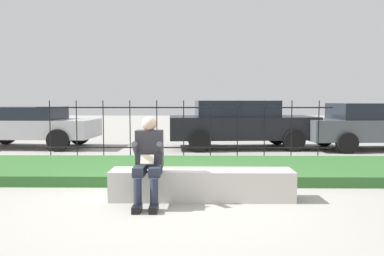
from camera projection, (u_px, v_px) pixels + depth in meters
ground_plane at (175, 199)px, 5.56m from camera, size 60.00×60.00×0.00m
stone_bench at (202, 186)px, 5.54m from camera, size 2.69×0.50×0.44m
person_seated_reader at (149, 157)px, 5.23m from camera, size 0.42×0.73×1.24m
grass_berm at (180, 169)px, 7.46m from camera, size 9.32×2.42×0.19m
iron_fence at (184, 128)px, 9.25m from camera, size 7.32×0.03×1.46m
car_parked_left at (29, 125)px, 11.56m from camera, size 4.08×2.03×1.26m
car_parked_center at (240, 123)px, 11.44m from camera, size 4.49×2.17×1.45m
car_parked_right at (380, 125)px, 11.11m from camera, size 4.65×2.02×1.38m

